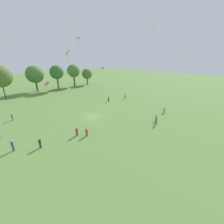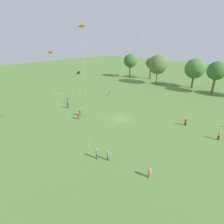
{
  "view_description": "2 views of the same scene",
  "coord_description": "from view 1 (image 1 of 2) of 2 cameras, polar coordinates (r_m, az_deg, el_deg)",
  "views": [
    {
      "loc": [
        -22.74,
        -27.88,
        14.51
      ],
      "look_at": [
        1.27,
        -5.55,
        2.3
      ],
      "focal_mm": 24.0,
      "sensor_mm": 36.0,
      "label": 1
    },
    {
      "loc": [
        23.72,
        -29.5,
        17.64
      ],
      "look_at": [
        -0.46,
        -2.5,
        2.37
      ],
      "focal_mm": 28.0,
      "sensor_mm": 36.0,
      "label": 2
    }
  ],
  "objects": [
    {
      "name": "ground_plane",
      "position": [
        38.79,
        -7.3,
        -1.71
      ],
      "size": [
        240.0,
        240.0,
        0.0
      ],
      "primitive_type": "plane",
      "color": "#5B843D"
    },
    {
      "name": "tree_2",
      "position": [
        65.62,
        -36.81,
        10.85
      ],
      "size": [
        7.58,
        7.58,
        11.88
      ],
      "color": "brown",
      "rests_on": "ground_plane"
    },
    {
      "name": "tree_3",
      "position": [
        73.38,
        -27.36,
        12.6
      ],
      "size": [
        7.36,
        7.36,
        11.02
      ],
      "color": "brown",
      "rests_on": "ground_plane"
    },
    {
      "name": "tree_4",
      "position": [
        73.1,
        -20.35,
        13.97
      ],
      "size": [
        6.05,
        6.05,
        10.93
      ],
      "color": "brown",
      "rests_on": "ground_plane"
    },
    {
      "name": "tree_5",
      "position": [
        80.15,
        -14.47,
        14.91
      ],
      "size": [
        6.28,
        6.28,
        10.87
      ],
      "color": "brown",
      "rests_on": "ground_plane"
    },
    {
      "name": "tree_6",
      "position": [
        83.76,
        -9.52,
        14.08
      ],
      "size": [
        5.4,
        5.4,
        8.39
      ],
      "color": "brown",
      "rests_on": "ground_plane"
    },
    {
      "name": "person_0",
      "position": [
        55.42,
        5.03,
        6.14
      ],
      "size": [
        0.48,
        0.48,
        1.82
      ],
      "rotation": [
        0.0,
        0.0,
        5.01
      ],
      "color": "#232328",
      "rests_on": "ground_plane"
    },
    {
      "name": "person_1",
      "position": [
        36.96,
        16.44,
        -2.15
      ],
      "size": [
        0.45,
        0.45,
        1.69
      ],
      "rotation": [
        0.0,
        0.0,
        2.83
      ],
      "color": "#333D5B",
      "rests_on": "ground_plane"
    },
    {
      "name": "person_2",
      "position": [
        29.48,
        -9.66,
        -7.57
      ],
      "size": [
        0.53,
        0.53,
        1.67
      ],
      "rotation": [
        0.0,
        0.0,
        2.94
      ],
      "color": "#4C4C51",
      "rests_on": "ground_plane"
    },
    {
      "name": "person_3",
      "position": [
        43.18,
        -33.76,
        -1.64
      ],
      "size": [
        0.38,
        0.38,
        1.67
      ],
      "rotation": [
        0.0,
        0.0,
        6.28
      ],
      "color": "#847056",
      "rests_on": "ground_plane"
    },
    {
      "name": "person_4",
      "position": [
        35.26,
        16.59,
        -3.05
      ],
      "size": [
        0.49,
        0.49,
        1.92
      ],
      "rotation": [
        0.0,
        0.0,
        4.01
      ],
      "color": "#4C4C51",
      "rests_on": "ground_plane"
    },
    {
      "name": "person_5",
      "position": [
        29.96,
        -13.25,
        -7.28
      ],
      "size": [
        0.57,
        0.57,
        1.75
      ],
      "rotation": [
        0.0,
        0.0,
        1.86
      ],
      "color": "#4C4C51",
      "rests_on": "ground_plane"
    },
    {
      "name": "person_6",
      "position": [
        51.58,
        -1.33,
        5.02
      ],
      "size": [
        0.49,
        0.49,
        1.65
      ],
      "rotation": [
        0.0,
        0.0,
        1.48
      ],
      "color": "#232328",
      "rests_on": "ground_plane"
    },
    {
      "name": "person_7",
      "position": [
        43.18,
        19.26,
        0.68
      ],
      "size": [
        0.48,
        0.48,
        1.58
      ],
      "rotation": [
        0.0,
        0.0,
        4.71
      ],
      "color": "#847056",
      "rests_on": "ground_plane"
    },
    {
      "name": "person_8",
      "position": [
        28.31,
        -25.74,
        -10.7
      ],
      "size": [
        0.6,
        0.6,
        1.71
      ],
      "rotation": [
        0.0,
        0.0,
        0.51
      ],
      "color": "#333D5B",
      "rests_on": "ground_plane"
    },
    {
      "name": "person_9",
      "position": [
        29.56,
        -33.65,
        -10.61
      ],
      "size": [
        0.42,
        0.42,
        1.92
      ],
      "rotation": [
        0.0,
        0.0,
        4.82
      ],
      "color": "#4C4C51",
      "rests_on": "ground_plane"
    },
    {
      "name": "kite_0",
      "position": [
        38.82,
        -23.51,
        9.63
      ],
      "size": [
        1.08,
        1.33,
        8.92
      ],
      "rotation": [
        0.0,
        0.0,
        4.0
      ],
      "color": "#E54C99",
      "rests_on": "ground_plane"
    },
    {
      "name": "kite_2",
      "position": [
        40.08,
        -12.53,
        23.19
      ],
      "size": [
        0.85,
        0.86,
        18.73
      ],
      "rotation": [
        0.0,
        0.0,
        4.56
      ],
      "color": "green",
      "rests_on": "ground_plane"
    },
    {
      "name": "kite_3",
      "position": [
        21.55,
        -16.3,
        17.68
      ],
      "size": [
        0.77,
        0.77,
        15.24
      ],
      "rotation": [
        0.0,
        0.0,
        3.14
      ],
      "color": "orange",
      "rests_on": "ground_plane"
    },
    {
      "name": "kite_4",
      "position": [
        30.38,
        14.98,
        26.02
      ],
      "size": [
        0.87,
        0.91,
        19.32
      ],
      "rotation": [
        0.0,
        0.0,
        3.8
      ],
      "color": "orange",
      "rests_on": "ground_plane"
    },
    {
      "name": "kite_5",
      "position": [
        64.57,
        -3.47,
        16.14
      ],
      "size": [
        1.27,
        1.37,
        10.3
      ],
      "rotation": [
        0.0,
        0.0,
        4.29
      ],
      "color": "#E54C99",
      "rests_on": "ground_plane"
    },
    {
      "name": "picnic_bag_0",
      "position": [
        59.45,
        -0.38,
        6.41
      ],
      "size": [
        0.35,
        0.32,
        0.21
      ],
      "rotation": [
        0.0,
        0.0,
        2.55
      ],
      "color": "#A58459",
      "rests_on": "ground_plane"
    }
  ]
}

